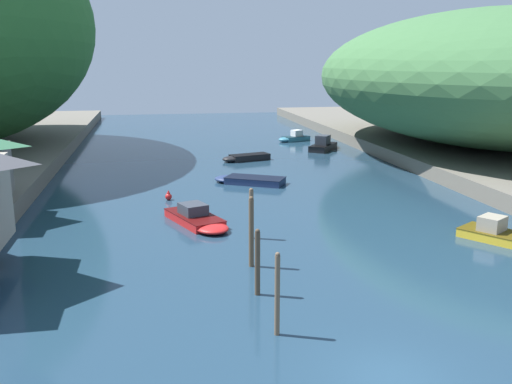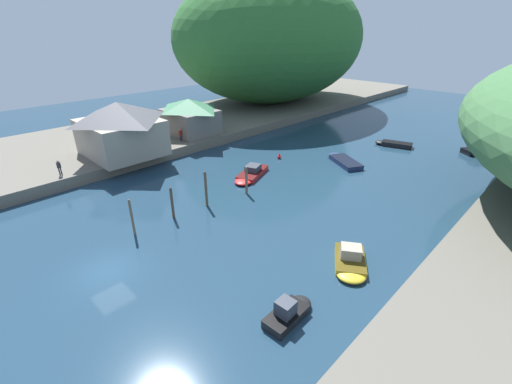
{
  "view_description": "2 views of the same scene",
  "coord_description": "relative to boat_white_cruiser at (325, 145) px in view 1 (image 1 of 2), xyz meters",
  "views": [
    {
      "loc": [
        -7.39,
        -15.62,
        10.18
      ],
      "look_at": [
        -0.99,
        19.12,
        1.95
      ],
      "focal_mm": 40.0,
      "sensor_mm": 36.0,
      "label": 1
    },
    {
      "loc": [
        21.21,
        -6.43,
        15.74
      ],
      "look_at": [
        0.28,
        14.86,
        1.21
      ],
      "focal_mm": 24.0,
      "sensor_mm": 36.0,
      "label": 2
    }
  ],
  "objects": [
    {
      "name": "mooring_post_middle",
      "position": [
        -14.99,
        -36.16,
        1.31
      ],
      "size": [
        0.25,
        0.25,
        3.64
      ],
      "color": "brown",
      "rests_on": "water_surface"
    },
    {
      "name": "hillside_right",
      "position": [
        15.93,
        -7.7,
        7.8
      ],
      "size": [
        34.79,
        48.71,
        14.03
      ],
      "color": "#3D6B3D",
      "rests_on": "right_bank"
    },
    {
      "name": "boat_near_quay",
      "position": [
        -17.0,
        -28.24,
        -0.15
      ],
      "size": [
        4.1,
        6.39,
        1.21
      ],
      "rotation": [
        0.0,
        0.0,
        3.51
      ],
      "color": "red",
      "rests_on": "water_surface"
    },
    {
      "name": "mooring_post_nearest",
      "position": [
        -15.31,
        -43.55,
        1.14
      ],
      "size": [
        0.2,
        0.2,
        3.3
      ],
      "color": "brown",
      "rests_on": "water_surface"
    },
    {
      "name": "mooring_post_fourth",
      "position": [
        -14.19,
        -31.6,
        0.99
      ],
      "size": [
        0.26,
        0.26,
        3.01
      ],
      "color": "brown",
      "rests_on": "water_surface"
    },
    {
      "name": "boat_cabin_cruiser",
      "position": [
        -0.22,
        -34.66,
        -0.11
      ],
      "size": [
        4.13,
        4.79,
        1.36
      ],
      "rotation": [
        0.0,
        0.0,
        3.73
      ],
      "color": "gold",
      "rests_on": "water_surface"
    },
    {
      "name": "boat_far_upstream",
      "position": [
        -11.95,
        -16.63,
        -0.23
      ],
      "size": [
        6.31,
        4.78,
        0.57
      ],
      "rotation": [
        0.0,
        0.0,
        1.07
      ],
      "color": "navy",
      "rests_on": "water_surface"
    },
    {
      "name": "mooring_post_second",
      "position": [
        -15.34,
        -39.71,
        1.01
      ],
      "size": [
        0.24,
        0.24,
        3.05
      ],
      "color": "#4C3D2D",
      "rests_on": "water_surface"
    },
    {
      "name": "boat_navy_launch",
      "position": [
        -10.39,
        -5.77,
        -0.2
      ],
      "size": [
        5.35,
        3.05,
        0.64
      ],
      "rotation": [
        0.0,
        0.0,
        1.87
      ],
      "color": "black",
      "rests_on": "water_surface"
    },
    {
      "name": "water_surface",
      "position": [
        -12.29,
        -17.28,
        -0.52
      ],
      "size": [
        130.0,
        130.0,
        0.0
      ],
      "primitive_type": "plane",
      "color": "#1E384C",
      "rests_on": "ground"
    },
    {
      "name": "boat_white_cruiser",
      "position": [
        0.0,
        0.0,
        0.0
      ],
      "size": [
        5.05,
        6.03,
        1.73
      ],
      "rotation": [
        0.0,
        0.0,
        5.66
      ],
      "color": "black",
      "rests_on": "water_surface"
    },
    {
      "name": "boat_far_right_bank",
      "position": [
        -1.89,
        7.33,
        -0.09
      ],
      "size": [
        4.51,
        2.98,
        1.39
      ],
      "rotation": [
        0.0,
        0.0,
        1.93
      ],
      "color": "teal",
      "rests_on": "water_surface"
    },
    {
      "name": "channel_buoy_near",
      "position": [
        -18.62,
        -21.34,
        -0.22
      ],
      "size": [
        0.5,
        0.5,
        0.75
      ],
      "color": "red",
      "rests_on": "water_surface"
    }
  ]
}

